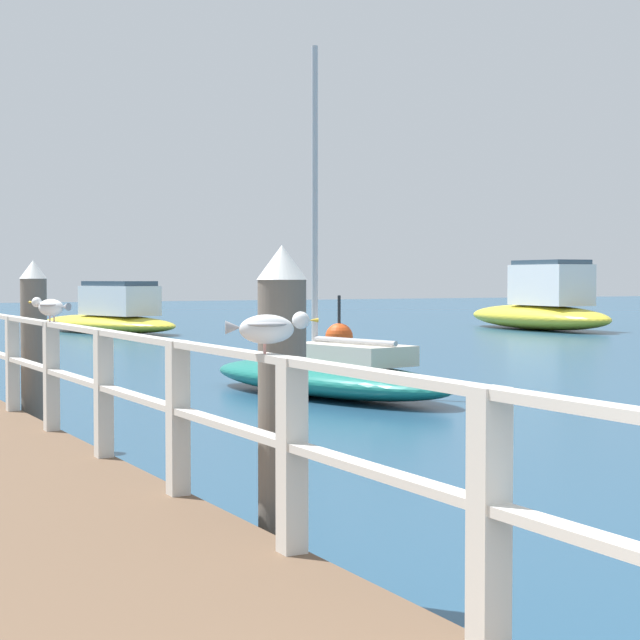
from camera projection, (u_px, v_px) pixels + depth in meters
The scene contains 8 objects.
dock_piling_near at pixel (282, 420), 6.27m from camera, with size 0.29×0.29×2.04m.
dock_piling_far at pixel (34, 353), 11.78m from camera, with size 0.29×0.29×2.04m.
seagull_foreground at pixel (268, 327), 5.54m from camera, with size 0.46×0.25×0.21m.
seagull_background at pixel (50, 307), 9.52m from camera, with size 0.28×0.43×0.21m.
boat_0 at pixel (541, 307), 38.32m from camera, with size 2.86×7.75×2.45m.
boat_4 at pixel (111, 316), 36.19m from camera, with size 4.15×7.27×1.73m.
boat_5 at pixel (328, 374), 16.93m from camera, with size 2.74×5.57×5.47m.
channel_buoy at pixel (339, 337), 27.33m from camera, with size 0.70×0.70×1.40m.
Camera 1 is at (-0.94, -0.74, 1.85)m, focal length 61.11 mm.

